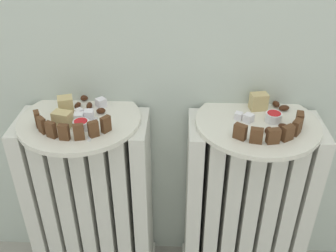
# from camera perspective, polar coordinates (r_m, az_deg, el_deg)

# --- Properties ---
(radiator_left) EXTENTS (0.35, 0.16, 0.56)m
(radiator_left) POSITION_cam_1_polar(r_m,az_deg,el_deg) (1.17, -11.25, -11.41)
(radiator_left) COLOR silver
(radiator_left) RESTS_ON ground_plane
(radiator_right) EXTENTS (0.35, 0.16, 0.56)m
(radiator_right) POSITION_cam_1_polar(r_m,az_deg,el_deg) (1.16, 11.39, -11.95)
(radiator_right) COLOR silver
(radiator_right) RESTS_ON ground_plane
(plate_left) EXTENTS (0.31, 0.31, 0.01)m
(plate_left) POSITION_cam_1_polar(r_m,az_deg,el_deg) (1.00, -12.99, 0.93)
(plate_left) COLOR silver
(plate_left) RESTS_ON radiator_left
(plate_right) EXTENTS (0.31, 0.31, 0.01)m
(plate_right) POSITION_cam_1_polar(r_m,az_deg,el_deg) (0.98, 13.16, 0.44)
(plate_right) COLOR silver
(plate_right) RESTS_ON radiator_right
(dark_cake_slice_left_0) EXTENTS (0.02, 0.03, 0.04)m
(dark_cake_slice_left_0) POSITION_cam_1_polar(r_m,az_deg,el_deg) (0.98, -18.87, 1.00)
(dark_cake_slice_left_0) COLOR #56351E
(dark_cake_slice_left_0) RESTS_ON plate_left
(dark_cake_slice_left_1) EXTENTS (0.03, 0.03, 0.04)m
(dark_cake_slice_left_1) POSITION_cam_1_polar(r_m,az_deg,el_deg) (0.95, -18.28, 0.13)
(dark_cake_slice_left_1) COLOR #56351E
(dark_cake_slice_left_1) RESTS_ON plate_left
(dark_cake_slice_left_2) EXTENTS (0.03, 0.02, 0.04)m
(dark_cake_slice_left_2) POSITION_cam_1_polar(r_m,az_deg,el_deg) (0.92, -17.04, -0.54)
(dark_cake_slice_left_2) COLOR #56351E
(dark_cake_slice_left_2) RESTS_ON plate_left
(dark_cake_slice_left_3) EXTENTS (0.03, 0.01, 0.04)m
(dark_cake_slice_left_3) POSITION_cam_1_polar(r_m,az_deg,el_deg) (0.91, -15.25, -0.90)
(dark_cake_slice_left_3) COLOR #56351E
(dark_cake_slice_left_3) RESTS_ON plate_left
(dark_cake_slice_left_4) EXTENTS (0.03, 0.02, 0.04)m
(dark_cake_slice_left_4) POSITION_cam_1_polar(r_m,az_deg,el_deg) (0.90, -13.16, -0.87)
(dark_cake_slice_left_4) COLOR #56351E
(dark_cake_slice_left_4) RESTS_ON plate_left
(dark_cake_slice_left_5) EXTENTS (0.03, 0.02, 0.04)m
(dark_cake_slice_left_5) POSITION_cam_1_polar(r_m,az_deg,el_deg) (0.90, -11.06, -0.46)
(dark_cake_slice_left_5) COLOR #56351E
(dark_cake_slice_left_5) RESTS_ON plate_left
(dark_cake_slice_left_6) EXTENTS (0.02, 0.03, 0.04)m
(dark_cake_slice_left_6) POSITION_cam_1_polar(r_m,az_deg,el_deg) (0.92, -9.25, 0.27)
(dark_cake_slice_left_6) COLOR #56351E
(dark_cake_slice_left_6) RESTS_ON plate_left
(marble_cake_slice_left_0) EXTENTS (0.05, 0.04, 0.04)m
(marble_cake_slice_left_0) POSITION_cam_1_polar(r_m,az_deg,el_deg) (0.96, -15.45, 1.04)
(marble_cake_slice_left_0) COLOR tan
(marble_cake_slice_left_0) RESTS_ON plate_left
(marble_cake_slice_left_1) EXTENTS (0.05, 0.04, 0.05)m
(marble_cake_slice_left_1) POSITION_cam_1_polar(r_m,az_deg,el_deg) (1.01, -14.98, 2.98)
(marble_cake_slice_left_1) COLOR tan
(marble_cake_slice_left_1) RESTS_ON plate_left
(turkish_delight_left_0) EXTENTS (0.02, 0.02, 0.02)m
(turkish_delight_left_0) POSITION_cam_1_polar(r_m,az_deg,el_deg) (0.97, -13.16, 1.24)
(turkish_delight_left_0) COLOR white
(turkish_delight_left_0) RESTS_ON plate_left
(turkish_delight_left_1) EXTENTS (0.03, 0.03, 0.02)m
(turkish_delight_left_1) POSITION_cam_1_polar(r_m,az_deg,el_deg) (1.03, -9.94, 3.45)
(turkish_delight_left_1) COLOR white
(turkish_delight_left_1) RESTS_ON plate_left
(turkish_delight_left_2) EXTENTS (0.02, 0.02, 0.02)m
(turkish_delight_left_2) POSITION_cam_1_polar(r_m,az_deg,el_deg) (0.98, -11.69, 1.69)
(turkish_delight_left_2) COLOR white
(turkish_delight_left_2) RESTS_ON plate_left
(turkish_delight_left_3) EXTENTS (0.03, 0.03, 0.02)m
(turkish_delight_left_3) POSITION_cam_1_polar(r_m,az_deg,el_deg) (1.00, -13.11, 2.00)
(turkish_delight_left_3) COLOR white
(turkish_delight_left_3) RESTS_ON plate_left
(medjool_date_left_0) EXTENTS (0.03, 0.03, 0.02)m
(medjool_date_left_0) POSITION_cam_1_polar(r_m,az_deg,el_deg) (1.07, -12.26, 4.20)
(medjool_date_left_0) COLOR #3D1E0F
(medjool_date_left_0) RESTS_ON plate_left
(medjool_date_left_1) EXTENTS (0.02, 0.03, 0.01)m
(medjool_date_left_1) POSITION_cam_1_polar(r_m,az_deg,el_deg) (1.04, -13.31, 3.01)
(medjool_date_left_1) COLOR #3D1E0F
(medjool_date_left_1) RESTS_ON plate_left
(medjool_date_left_2) EXTENTS (0.02, 0.03, 0.02)m
(medjool_date_left_2) POSITION_cam_1_polar(r_m,az_deg,el_deg) (1.03, -11.64, 2.97)
(medjool_date_left_2) COLOR #3D1E0F
(medjool_date_left_2) RESTS_ON plate_left
(medjool_date_left_3) EXTENTS (0.03, 0.02, 0.02)m
(medjool_date_left_3) POSITION_cam_1_polar(r_m,az_deg,el_deg) (1.00, -9.97, 2.24)
(medjool_date_left_3) COLOR #3D1E0F
(medjool_date_left_3) RESTS_ON plate_left
(jam_bowl_left) EXTENTS (0.04, 0.04, 0.02)m
(jam_bowl_left) POSITION_cam_1_polar(r_m,az_deg,el_deg) (0.94, -12.83, 0.21)
(jam_bowl_left) COLOR white
(jam_bowl_left) RESTS_ON plate_left
(dark_cake_slice_right_0) EXTENTS (0.03, 0.03, 0.04)m
(dark_cake_slice_right_0) POSITION_cam_1_polar(r_m,az_deg,el_deg) (0.89, 10.70, -0.84)
(dark_cake_slice_right_0) COLOR #56351E
(dark_cake_slice_right_0) RESTS_ON plate_right
(dark_cake_slice_right_1) EXTENTS (0.03, 0.02, 0.04)m
(dark_cake_slice_right_1) POSITION_cam_1_polar(r_m,az_deg,el_deg) (0.89, 13.04, -1.40)
(dark_cake_slice_right_1) COLOR #56351E
(dark_cake_slice_right_1) RESTS_ON plate_right
(dark_cake_slice_right_2) EXTENTS (0.03, 0.02, 0.04)m
(dark_cake_slice_right_2) POSITION_cam_1_polar(r_m,az_deg,el_deg) (0.90, 15.42, -1.46)
(dark_cake_slice_right_2) COLOR #56351E
(dark_cake_slice_right_2) RESTS_ON plate_right
(dark_cake_slice_right_3) EXTENTS (0.03, 0.03, 0.04)m
(dark_cake_slice_right_3) POSITION_cam_1_polar(r_m,az_deg,el_deg) (0.92, 17.39, -1.01)
(dark_cake_slice_right_3) COLOR #56351E
(dark_cake_slice_right_3) RESTS_ON plate_right
(dark_cake_slice_right_4) EXTENTS (0.03, 0.03, 0.04)m
(dark_cake_slice_right_4) POSITION_cam_1_polar(r_m,az_deg,el_deg) (0.95, 18.63, -0.17)
(dark_cake_slice_right_4) COLOR #56351E
(dark_cake_slice_right_4) RESTS_ON plate_right
(dark_cake_slice_right_5) EXTENTS (0.02, 0.03, 0.04)m
(dark_cake_slice_right_5) POSITION_cam_1_polar(r_m,az_deg,el_deg) (0.98, 19.01, 0.90)
(dark_cake_slice_right_5) COLOR #56351E
(dark_cake_slice_right_5) RESTS_ON plate_right
(marble_cake_slice_right_0) EXTENTS (0.05, 0.04, 0.04)m
(marble_cake_slice_right_0) POSITION_cam_1_polar(r_m,az_deg,el_deg) (1.02, 13.35, 3.57)
(marble_cake_slice_right_0) COLOR tan
(marble_cake_slice_right_0) RESTS_ON plate_right
(turkish_delight_right_0) EXTENTS (0.03, 0.03, 0.02)m
(turkish_delight_right_0) POSITION_cam_1_polar(r_m,az_deg,el_deg) (0.97, 11.92, 1.17)
(turkish_delight_right_0) COLOR white
(turkish_delight_right_0) RESTS_ON plate_right
(turkish_delight_right_1) EXTENTS (0.02, 0.02, 0.02)m
(turkish_delight_right_1) POSITION_cam_1_polar(r_m,az_deg,el_deg) (0.97, 10.47, 1.49)
(turkish_delight_right_1) COLOR white
(turkish_delight_right_1) RESTS_ON plate_right
(medjool_date_right_0) EXTENTS (0.03, 0.03, 0.01)m
(medjool_date_right_0) POSITION_cam_1_polar(r_m,az_deg,el_deg) (0.96, 16.91, -0.12)
(medjool_date_right_0) COLOR #3D1E0F
(medjool_date_right_0) RESTS_ON plate_right
(medjool_date_right_1) EXTENTS (0.03, 0.02, 0.01)m
(medjool_date_right_1) POSITION_cam_1_polar(r_m,az_deg,el_deg) (1.04, 16.91, 2.59)
(medjool_date_right_1) COLOR #3D1E0F
(medjool_date_right_1) RESTS_ON plate_right
(medjool_date_right_2) EXTENTS (0.02, 0.03, 0.02)m
(medjool_date_right_2) POSITION_cam_1_polar(r_m,az_deg,el_deg) (1.06, 15.80, 3.17)
(medjool_date_right_2) COLOR #3D1E0F
(medjool_date_right_2) RESTS_ON plate_right
(medjool_date_right_3) EXTENTS (0.03, 0.03, 0.01)m
(medjool_date_right_3) POSITION_cam_1_polar(r_m,az_deg,el_deg) (0.94, 14.69, -0.58)
(medjool_date_right_3) COLOR #3D1E0F
(medjool_date_right_3) RESTS_ON plate_right
(jam_bowl_right) EXTENTS (0.04, 0.04, 0.02)m
(jam_bowl_right) POSITION_cam_1_polar(r_m,az_deg,el_deg) (0.98, 15.46, 1.36)
(jam_bowl_right) COLOR white
(jam_bowl_right) RESTS_ON plate_right
(fork) EXTENTS (0.02, 0.11, 0.00)m
(fork) POSITION_cam_1_polar(r_m,az_deg,el_deg) (0.95, -11.26, -0.13)
(fork) COLOR silver
(fork) RESTS_ON plate_left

